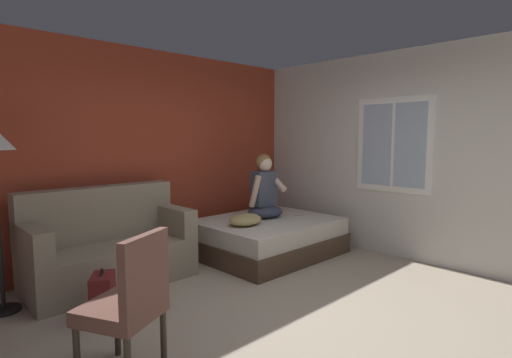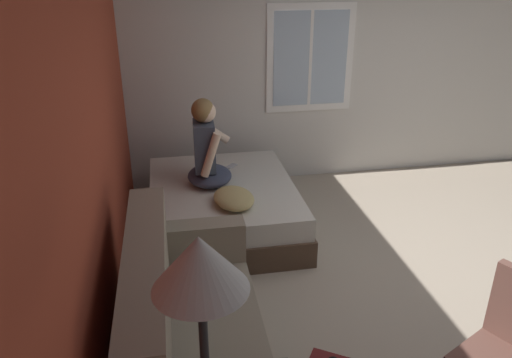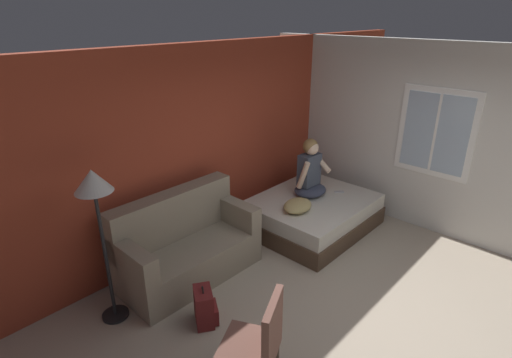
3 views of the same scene
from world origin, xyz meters
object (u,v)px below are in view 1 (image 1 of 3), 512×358
Objects in this scene: bed at (267,237)px; person_seated at (264,192)px; couch at (108,247)px; cell_phone at (298,216)px; backpack at (104,298)px; side_chair at (129,300)px; throw_pillow at (245,220)px.

bed is 2.05× the size of person_seated.
couch is 11.86× the size of cell_phone.
backpack is at bearing -116.48° from couch.
cell_phone is at bearing 20.47° from side_chair.
person_seated reaches higher than throw_pillow.
cell_phone is at bearing 4.06° from backpack.
backpack is at bearing -171.09° from throw_pillow.
throw_pillow is at bearing -160.56° from person_seated.
cell_phone is (2.47, -0.62, 0.09)m from couch.
throw_pillow is at bearing 8.91° from backpack.
throw_pillow is (-0.53, -0.19, -0.29)m from person_seated.
bed is 0.62m from person_seated.
side_chair is at bearing 153.73° from cell_phone.
person_seated reaches higher than backpack.
person_seated is 2.63m from backpack.
side_chair reaches higher than bed.
couch is 1.95× the size of person_seated.
person_seated is (2.08, -0.33, 0.44)m from couch.
throw_pillow is (2.20, 1.27, 0.02)m from side_chair.
side_chair reaches higher than throw_pillow.
couch is 1.91m from side_chair.
backpack is 2.02m from throw_pillow.
bed is 2.98m from side_chair.
couch reaches higher than throw_pillow.
person_seated is (0.08, 0.13, 0.60)m from bed.
backpack is at bearing -171.48° from bed.
bed is 0.55m from throw_pillow.
couch is at bearing 63.52° from backpack.
cell_phone is at bearing -6.45° from throw_pillow.
throw_pillow is at bearing 29.93° from side_chair.
couch is at bearing 119.10° from cell_phone.
bed is at bearing 8.52° from backpack.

